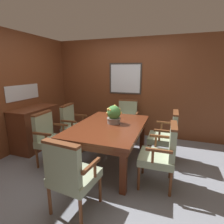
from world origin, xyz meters
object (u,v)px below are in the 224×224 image
Objects in this scene: chair_right_far at (166,134)px; chair_head_near at (71,173)px; potted_plant at (114,115)px; sideboard_cabinet at (36,128)px; chair_left_near at (50,136)px; chair_left_far at (73,124)px; dining_table at (109,129)px; chair_right_near at (162,152)px; chair_head_far at (127,118)px.

chair_head_near is at bearing -30.64° from chair_right_far.
potted_plant reaches higher than chair_head_near.
chair_right_far is at bearing 6.78° from sideboard_cabinet.
chair_left_near is (-1.96, -0.81, 0.00)m from chair_right_far.
chair_right_far is 2.75m from sideboard_cabinet.
chair_left_far is 1.00× the size of chair_right_far.
chair_head_near is at bearing -92.09° from potted_plant.
dining_table is 5.13× the size of potted_plant.
chair_head_near is 1.00× the size of chair_right_far.
chair_right_near is 0.94× the size of sideboard_cabinet.
chair_right_near is (0.96, 0.89, 0.00)m from chair_head_near.
sideboard_cabinet is (-0.78, -0.28, -0.08)m from chair_left_far.
chair_left_near is at bearing -90.95° from chair_right_near.
dining_table is 1.80× the size of chair_left_near.
chair_head_near is at bearing -93.97° from chair_head_far.
chair_head_near is 1.00× the size of chair_right_near.
dining_table is 1.68× the size of sideboard_cabinet.
potted_plant reaches higher than chair_left_far.
chair_left_far is at bearing -3.58° from chair_left_near.
chair_right_far is (0.03, 0.79, 0.00)m from chair_right_near.
chair_head_far reaches higher than dining_table.
sideboard_cabinet is at bearing -149.87° from chair_head_far.
sideboard_cabinet is at bearing -32.13° from chair_head_near.
chair_left_near is 0.94× the size of sideboard_cabinet.
chair_left_far reaches higher than sideboard_cabinet.
chair_left_far is 2.06m from chair_right_near.
chair_left_far is 1.90m from chair_head_near.
potted_plant is (0.05, -1.15, 0.36)m from chair_head_far.
dining_table is at bearing -70.47° from chair_left_near.
potted_plant is at bearing 66.71° from dining_table.
sideboard_cabinet is at bearing 177.45° from dining_table.
chair_right_near is 1.00× the size of chair_head_far.
sideboard_cabinet is (-2.71, 0.46, -0.08)m from chair_right_near.
potted_plant reaches higher than dining_table.
potted_plant is 1.85m from sideboard_cabinet.
dining_table is 1.80× the size of chair_left_far.
chair_head_far and chair_left_near have the same top height.
chair_right_near is (1.93, -0.74, 0.00)m from chair_left_far.
chair_head_near is at bearing -153.17° from chair_left_far.
potted_plant is (-0.93, -0.29, 0.36)m from chair_right_far.
chair_head_near is 0.94× the size of sideboard_cabinet.
chair_head_far is at bearing -50.70° from chair_left_far.
chair_head_far is 1.00× the size of chair_right_far.
chair_left_near reaches higher than dining_table.
chair_right_far is (0.98, -0.86, 0.00)m from chair_head_far.
sideboard_cabinet is (-1.75, 1.35, -0.08)m from chair_head_near.
chair_head_far is at bearing -33.26° from chair_left_near.
chair_head_far is (-0.96, 1.65, 0.00)m from chair_right_near.
chair_head_far is at bearing 92.53° from potted_plant.
chair_right_near is at bearing -9.74° from sideboard_cabinet.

